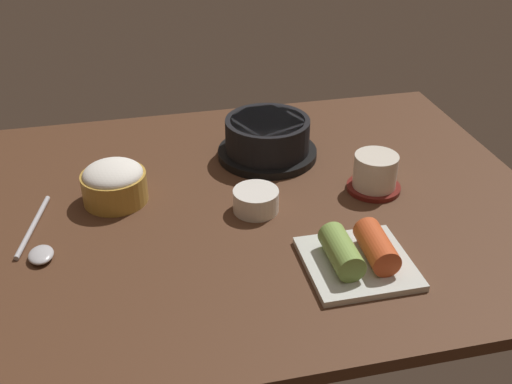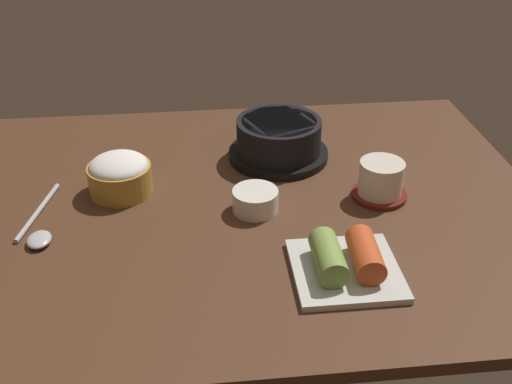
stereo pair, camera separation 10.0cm
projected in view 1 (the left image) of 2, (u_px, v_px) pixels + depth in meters
dining_table at (242, 208)px, 103.45cm from camera, size 100.00×76.00×2.00cm
stone_pot at (267, 138)px, 114.91cm from camera, size 18.52×18.52×7.53cm
rice_bowl at (114, 182)px, 101.81cm from camera, size 10.67×10.67×6.85cm
tea_cup_with_saucer at (375, 173)px, 104.90cm from camera, size 9.21×9.21×6.55cm
banchan_cup_center at (256, 200)px, 99.98cm from camera, size 7.42×7.42×3.68cm
kimchi_plate at (358, 255)px, 87.53cm from camera, size 14.90×14.90×5.08cm
spoon at (38, 245)px, 91.80cm from camera, size 5.72×18.57×1.35cm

